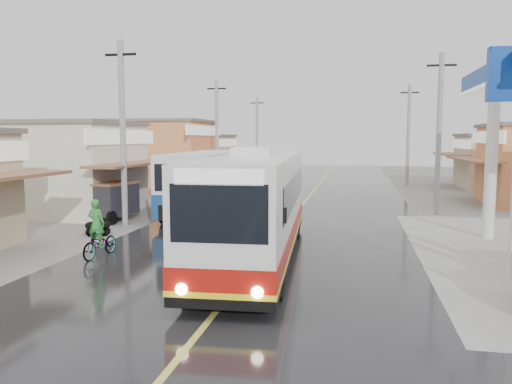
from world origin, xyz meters
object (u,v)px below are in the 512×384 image
cyclist (99,238)px  tricycle_near (113,199)px  second_bus (208,181)px  coach_bus (257,206)px  tyre_stack (98,228)px

cyclist → tricycle_near: (-2.98, 6.73, 0.40)m
second_bus → tricycle_near: bearing=-143.5°
coach_bus → tyre_stack: bearing=155.4°
second_bus → cyclist: bearing=-96.8°
cyclist → tricycle_near: cyclist is taller
coach_bus → cyclist: bearing=-174.2°
coach_bus → tricycle_near: size_ratio=4.42×
cyclist → tyre_stack: 4.08m
second_bus → cyclist: second_bus is taller
coach_bus → second_bus: (-4.32, 8.92, -0.04)m
tricycle_near → tyre_stack: tricycle_near is taller
second_bus → tyre_stack: 6.92m
second_bus → cyclist: 9.82m
coach_bus → cyclist: coach_bus is taller
second_bus → cyclist: (-0.69, -9.74, -1.05)m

